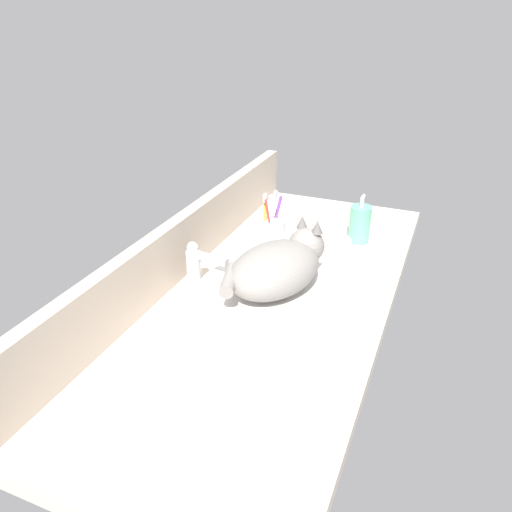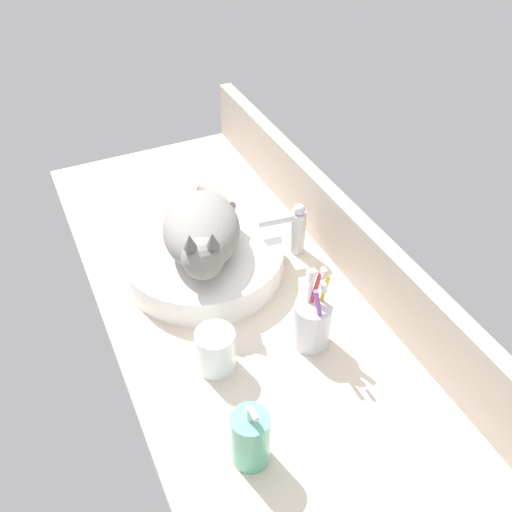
{
  "view_description": "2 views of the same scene",
  "coord_description": "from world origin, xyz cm",
  "px_view_note": "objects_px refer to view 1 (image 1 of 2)",
  "views": [
    {
      "loc": [
        -103.25,
        -37.13,
        67.02
      ],
      "look_at": [
        -2.58,
        4.23,
        10.51
      ],
      "focal_mm": 35.0,
      "sensor_mm": 36.0,
      "label": 1
    },
    {
      "loc": [
        84.25,
        -34.3,
        88.97
      ],
      "look_at": [
        1.83,
        4.22,
        10.73
      ],
      "focal_mm": 40.0,
      "sensor_mm": 36.0,
      "label": 2
    }
  ],
  "objects_px": {
    "toothbrush_cup": "(272,236)",
    "water_glass": "(336,257)",
    "sink_basin": "(274,302)",
    "cat": "(278,266)",
    "faucet": "(197,266)",
    "soap_dispenser": "(360,224)"
  },
  "relations": [
    {
      "from": "cat",
      "to": "soap_dispenser",
      "type": "bearing_deg",
      "value": -11.74
    },
    {
      "from": "water_glass",
      "to": "toothbrush_cup",
      "type": "bearing_deg",
      "value": 82.99
    },
    {
      "from": "faucet",
      "to": "toothbrush_cup",
      "type": "distance_m",
      "value": 0.29
    },
    {
      "from": "cat",
      "to": "toothbrush_cup",
      "type": "xyz_separation_m",
      "value": [
        0.28,
        0.12,
        -0.07
      ]
    },
    {
      "from": "soap_dispenser",
      "to": "water_glass",
      "type": "height_order",
      "value": "soap_dispenser"
    },
    {
      "from": "cat",
      "to": "water_glass",
      "type": "relative_size",
      "value": 3.27
    },
    {
      "from": "cat",
      "to": "faucet",
      "type": "distance_m",
      "value": 0.23
    },
    {
      "from": "soap_dispenser",
      "to": "faucet",
      "type": "bearing_deg",
      "value": 144.82
    },
    {
      "from": "toothbrush_cup",
      "to": "sink_basin",
      "type": "bearing_deg",
      "value": -158.42
    },
    {
      "from": "sink_basin",
      "to": "water_glass",
      "type": "distance_m",
      "value": 0.28
    },
    {
      "from": "sink_basin",
      "to": "soap_dispenser",
      "type": "bearing_deg",
      "value": -11.86
    },
    {
      "from": "sink_basin",
      "to": "water_glass",
      "type": "height_order",
      "value": "water_glass"
    },
    {
      "from": "cat",
      "to": "soap_dispenser",
      "type": "distance_m",
      "value": 0.48
    },
    {
      "from": "faucet",
      "to": "water_glass",
      "type": "xyz_separation_m",
      "value": [
        0.24,
        -0.3,
        -0.03
      ]
    },
    {
      "from": "soap_dispenser",
      "to": "toothbrush_cup",
      "type": "xyz_separation_m",
      "value": [
        -0.18,
        0.22,
        -0.0
      ]
    },
    {
      "from": "cat",
      "to": "water_glass",
      "type": "height_order",
      "value": "cat"
    },
    {
      "from": "toothbrush_cup",
      "to": "water_glass",
      "type": "bearing_deg",
      "value": -97.01
    },
    {
      "from": "cat",
      "to": "soap_dispenser",
      "type": "height_order",
      "value": "cat"
    },
    {
      "from": "sink_basin",
      "to": "cat",
      "type": "distance_m",
      "value": 0.09
    },
    {
      "from": "water_glass",
      "to": "faucet",
      "type": "bearing_deg",
      "value": 129.57
    },
    {
      "from": "toothbrush_cup",
      "to": "water_glass",
      "type": "distance_m",
      "value": 0.2
    },
    {
      "from": "water_glass",
      "to": "sink_basin",
      "type": "bearing_deg",
      "value": 163.81
    }
  ]
}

